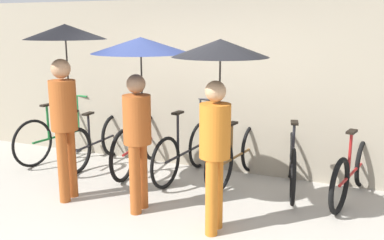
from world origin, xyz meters
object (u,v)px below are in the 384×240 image
at_px(parked_bicycle_5, 292,162).
at_px(pedestrian_trailing, 218,83).
at_px(parked_bicycle_0, 58,135).
at_px(pedestrian_leading, 65,65).
at_px(parked_bicycle_2, 139,144).
at_px(parked_bicycle_1, 97,141).
at_px(parked_bicycle_4, 237,155).
at_px(parked_bicycle_3, 185,151).
at_px(parked_bicycle_6, 352,171).
at_px(pedestrian_center, 140,72).

distance_m(parked_bicycle_5, pedestrian_trailing, 1.94).
distance_m(parked_bicycle_0, pedestrian_leading, 2.16).
bearing_deg(parked_bicycle_2, parked_bicycle_1, 87.05).
bearing_deg(pedestrian_trailing, parked_bicycle_4, 96.49).
bearing_deg(parked_bicycle_1, parked_bicycle_3, -90.22).
bearing_deg(parked_bicycle_4, parked_bicycle_5, -81.36).
xyz_separation_m(parked_bicycle_5, parked_bicycle_6, (0.76, -0.02, -0.02)).
height_order(parked_bicycle_0, parked_bicycle_3, parked_bicycle_3).
bearing_deg(parked_bicycle_3, parked_bicycle_1, 96.12).
distance_m(parked_bicycle_2, pedestrian_center, 1.87).
height_order(parked_bicycle_3, pedestrian_center, pedestrian_center).
bearing_deg(pedestrian_center, parked_bicycle_3, 85.87).
bearing_deg(parked_bicycle_1, parked_bicycle_0, 90.39).
relative_size(parked_bicycle_6, pedestrian_center, 0.85).
distance_m(parked_bicycle_0, parked_bicycle_4, 3.01).
height_order(parked_bicycle_2, parked_bicycle_5, parked_bicycle_2).
distance_m(parked_bicycle_5, pedestrian_center, 2.36).
xyz_separation_m(pedestrian_leading, pedestrian_trailing, (1.98, -0.12, -0.10)).
bearing_deg(parked_bicycle_2, parked_bicycle_3, -96.92).
bearing_deg(parked_bicycle_3, parked_bicycle_0, 96.33).
bearing_deg(pedestrian_leading, parked_bicycle_5, 21.52).
relative_size(parked_bicycle_0, pedestrian_leading, 0.79).
xyz_separation_m(parked_bicycle_5, pedestrian_center, (-1.54, -1.26, 1.26)).
bearing_deg(parked_bicycle_6, parked_bicycle_4, 101.08).
height_order(parked_bicycle_1, parked_bicycle_5, parked_bicycle_1).
height_order(pedestrian_center, pedestrian_trailing, pedestrian_center).
relative_size(parked_bicycle_1, parked_bicycle_6, 0.98).
relative_size(parked_bicycle_3, pedestrian_leading, 0.78).
relative_size(parked_bicycle_5, pedestrian_center, 0.82).
xyz_separation_m(parked_bicycle_0, pedestrian_center, (2.21, -1.18, 1.25)).
xyz_separation_m(parked_bicycle_2, pedestrian_trailing, (1.70, -1.36, 1.19)).
distance_m(parked_bicycle_0, parked_bicycle_5, 3.76).
bearing_deg(pedestrian_leading, parked_bicycle_1, 105.28).
distance_m(parked_bicycle_2, parked_bicycle_5, 2.26).
relative_size(parked_bicycle_3, parked_bicycle_6, 0.99).
bearing_deg(pedestrian_trailing, parked_bicycle_1, 150.07).
distance_m(parked_bicycle_0, parked_bicycle_1, 0.75).
distance_m(parked_bicycle_5, pedestrian_leading, 3.14).
bearing_deg(parked_bicycle_4, parked_bicycle_2, 102.93).
height_order(parked_bicycle_1, parked_bicycle_3, parked_bicycle_3).
relative_size(parked_bicycle_2, pedestrian_trailing, 0.90).
relative_size(parked_bicycle_0, parked_bicycle_6, 0.99).
xyz_separation_m(parked_bicycle_3, parked_bicycle_5, (1.50, 0.09, -0.00)).
bearing_deg(parked_bicycle_6, parked_bicycle_1, 103.49).
bearing_deg(parked_bicycle_4, parked_bicycle_1, 102.45).
distance_m(pedestrian_center, pedestrian_trailing, 1.00).
height_order(parked_bicycle_2, parked_bicycle_6, parked_bicycle_2).
bearing_deg(parked_bicycle_2, pedestrian_center, -153.68).
height_order(parked_bicycle_2, pedestrian_center, pedestrian_center).
xyz_separation_m(parked_bicycle_4, parked_bicycle_6, (1.50, -0.04, -0.03)).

